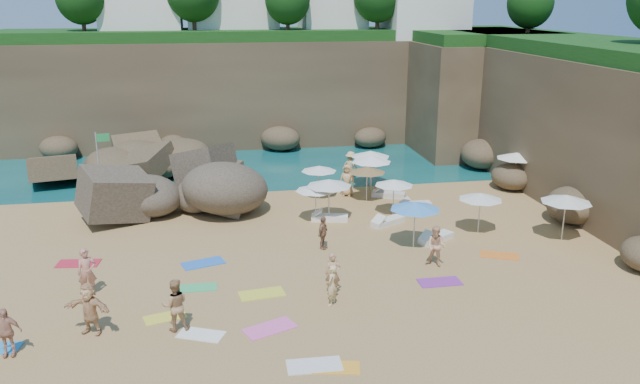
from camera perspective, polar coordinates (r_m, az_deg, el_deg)
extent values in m
plane|color=tan|center=(28.12, -2.98, -5.89)|extent=(120.00, 120.00, 0.00)
plane|color=#0C4751|center=(56.86, -6.71, 5.90)|extent=(120.00, 120.00, 0.00)
cube|color=brown|center=(51.43, -4.27, 9.30)|extent=(44.00, 8.00, 8.00)
cube|color=brown|center=(40.85, 23.02, 5.94)|extent=(8.00, 30.00, 8.00)
cube|color=brown|center=(50.38, 13.78, 8.70)|extent=(10.00, 12.00, 8.00)
cube|color=white|center=(51.95, -16.07, 16.26)|extent=(6.00, 5.00, 5.50)
cube|color=white|center=(52.66, 1.11, 16.62)|extent=(5.00, 5.00, 5.00)
cube|color=white|center=(52.53, 9.41, 16.95)|extent=(6.00, 6.00, 6.00)
sphere|color=#11380F|center=(47.15, 18.69, 16.07)|extent=(3.15, 3.15, 3.15)
cylinder|color=white|center=(58.24, -24.94, 7.69)|extent=(0.10, 0.10, 6.00)
cylinder|color=white|center=(57.87, -23.50, 7.82)|extent=(0.10, 0.10, 6.00)
cylinder|color=white|center=(57.54, -22.04, 7.94)|extent=(0.10, 0.10, 6.00)
cylinder|color=silver|center=(37.55, -19.56, 2.23)|extent=(0.08, 0.08, 3.93)
cube|color=green|center=(37.13, -19.23, 4.72)|extent=(0.68, 0.15, 0.44)
cylinder|color=silver|center=(35.85, -0.10, 0.83)|extent=(0.05, 0.05, 1.83)
cone|color=silver|center=(35.62, -0.10, 2.17)|extent=(2.05, 2.05, 0.31)
cylinder|color=silver|center=(32.07, -0.40, -1.12)|extent=(0.05, 0.05, 1.87)
cone|color=white|center=(31.81, -0.40, 0.40)|extent=(2.10, 2.10, 0.32)
cylinder|color=silver|center=(37.07, 4.70, 1.53)|extent=(0.06, 0.06, 2.09)
cone|color=white|center=(36.82, 4.74, 3.02)|extent=(2.35, 2.35, 0.36)
cylinder|color=silver|center=(38.32, 4.62, 2.06)|extent=(0.06, 0.06, 2.10)
cone|color=silver|center=(38.07, 4.66, 3.51)|extent=(2.35, 2.35, 0.36)
cylinder|color=silver|center=(39.49, 17.40, 1.78)|extent=(0.06, 0.06, 2.12)
cone|color=white|center=(39.24, 17.53, 3.20)|extent=(2.38, 2.38, 0.36)
cylinder|color=silver|center=(32.16, 0.82, -0.85)|extent=(0.06, 0.06, 2.11)
cone|color=silver|center=(31.86, 0.82, 0.86)|extent=(2.36, 2.36, 0.36)
cylinder|color=silver|center=(35.49, 4.29, 0.66)|extent=(0.06, 0.06, 1.89)
cone|color=red|center=(35.25, 4.33, 2.06)|extent=(2.12, 2.12, 0.32)
cylinder|color=silver|center=(33.32, 6.74, -0.57)|extent=(0.05, 0.05, 1.84)
cone|color=white|center=(33.07, 6.79, 0.88)|extent=(2.06, 2.06, 0.31)
cylinder|color=silver|center=(31.80, 21.41, -2.29)|extent=(0.06, 0.06, 2.11)
cone|color=silver|center=(31.50, 21.60, -0.56)|extent=(2.37, 2.37, 0.36)
cylinder|color=silver|center=(31.55, 14.36, -1.96)|extent=(0.06, 0.06, 1.91)
cone|color=silver|center=(31.27, 14.48, -0.38)|extent=(2.15, 2.15, 0.33)
cylinder|color=silver|center=(29.06, 8.61, -3.08)|extent=(0.06, 0.06, 2.08)
cone|color=#418CDD|center=(28.74, 8.70, -1.23)|extent=(2.33, 2.33, 0.36)
cube|color=silver|center=(32.09, 6.21, -2.71)|extent=(1.94, 1.47, 0.29)
cube|color=silver|center=(36.51, 6.28, -0.23)|extent=(2.01, 1.34, 0.30)
cube|color=white|center=(37.10, 1.02, 0.11)|extent=(1.64, 1.11, 0.24)
cube|color=white|center=(32.45, 0.89, -2.37)|extent=(1.99, 1.03, 0.29)
cube|color=silver|center=(34.98, 8.72, -1.14)|extent=(1.75, 0.61, 0.27)
cube|color=white|center=(30.26, 10.58, -4.16)|extent=(1.98, 1.54, 0.30)
cube|color=#FEA628|center=(20.23, 1.46, -15.74)|extent=(1.62, 1.04, 0.03)
cube|color=yellow|center=(23.68, -13.98, -11.04)|extent=(1.62, 1.11, 0.03)
cube|color=white|center=(22.31, -10.83, -12.68)|extent=(1.75, 1.35, 0.03)
cube|color=purple|center=(26.08, 10.89, -8.09)|extent=(1.74, 0.87, 0.03)
cube|color=red|center=(29.29, -21.23, -6.10)|extent=(1.90, 1.11, 0.03)
cube|color=blue|center=(27.82, -10.63, -6.41)|extent=(2.00, 1.40, 0.03)
cube|color=#F45FB8|center=(22.37, -4.61, -12.31)|extent=(2.01, 1.54, 0.03)
cube|color=orange|center=(29.28, 16.07, -5.58)|extent=(1.88, 1.45, 0.03)
cube|color=#35BA6A|center=(25.62, -11.10, -8.58)|extent=(1.50, 0.76, 0.03)
cube|color=yellow|center=(24.77, -5.34, -9.25)|extent=(1.85, 1.10, 0.03)
cube|color=silver|center=(20.32, -0.52, -15.57)|extent=(1.76, 0.92, 0.03)
imported|color=tan|center=(25.82, -20.53, -6.87)|extent=(0.80, 0.64, 1.93)
imported|color=tan|center=(22.36, -13.11, -10.04)|extent=(0.98, 0.79, 1.90)
imported|color=#D5B679|center=(39.33, 2.82, 2.35)|extent=(1.25, 1.22, 1.91)
imported|color=#8E6347|center=(28.62, 0.27, -3.76)|extent=(0.81, 0.97, 1.56)
imported|color=tan|center=(36.38, 2.50, 1.10)|extent=(1.04, 0.85, 1.88)
imported|color=tan|center=(36.88, -17.43, 0.26)|extent=(1.45, 0.46, 1.55)
imported|color=#EBC885|center=(23.56, 1.08, -8.51)|extent=(0.61, 0.69, 1.59)
imported|color=tan|center=(23.02, -26.57, -12.81)|extent=(0.98, 1.66, 0.40)
imported|color=tan|center=(23.27, -20.15, -11.52)|extent=(2.32, 2.39, 0.49)
imported|color=tan|center=(24.63, 1.18, -8.86)|extent=(0.89, 1.73, 0.39)
imported|color=#E2AA80|center=(27.42, 10.50, -6.04)|extent=(1.76, 1.92, 0.67)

